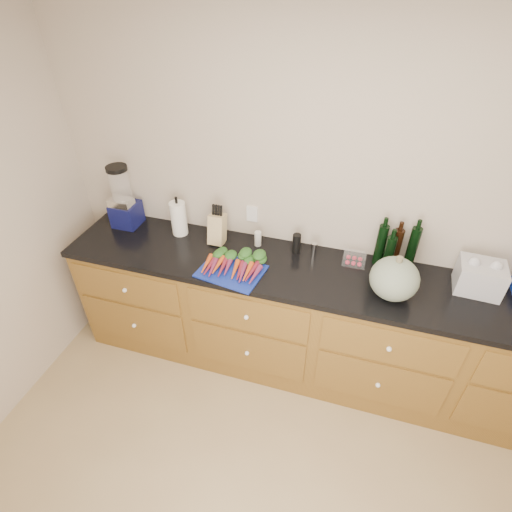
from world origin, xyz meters
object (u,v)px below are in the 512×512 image
(tomato_box, at_px, (354,259))
(knife_block, at_px, (217,229))
(carrots, at_px, (233,264))
(squash, at_px, (394,279))
(paper_towel, at_px, (179,218))
(blender_appliance, at_px, (123,200))
(cutting_board, at_px, (231,271))

(tomato_box, bearing_deg, knife_block, -178.23)
(carrots, bearing_deg, squash, 1.97)
(squash, height_order, paper_towel, squash)
(blender_appliance, bearing_deg, knife_block, -1.33)
(carrots, relative_size, tomato_box, 2.64)
(paper_towel, distance_m, tomato_box, 1.28)
(cutting_board, relative_size, tomato_box, 2.77)
(cutting_board, xyz_separation_m, paper_towel, (-0.52, 0.32, 0.12))
(squash, distance_m, tomato_box, 0.37)
(squash, relative_size, knife_block, 1.35)
(cutting_board, distance_m, blender_appliance, 1.03)
(paper_towel, height_order, knife_block, paper_towel)
(cutting_board, height_order, blender_appliance, blender_appliance)
(cutting_board, distance_m, tomato_box, 0.83)
(blender_appliance, distance_m, paper_towel, 0.45)
(knife_block, bearing_deg, cutting_board, -55.05)
(blender_appliance, relative_size, paper_towel, 1.86)
(cutting_board, relative_size, paper_towel, 1.59)
(squash, bearing_deg, knife_block, 169.37)
(carrots, distance_m, blender_appliance, 1.01)
(blender_appliance, relative_size, knife_block, 2.22)
(carrots, height_order, knife_block, knife_block)
(carrots, relative_size, squash, 1.34)
(knife_block, distance_m, tomato_box, 0.97)
(squash, bearing_deg, paper_towel, 170.75)
(paper_towel, bearing_deg, cutting_board, -31.74)
(tomato_box, bearing_deg, cutting_board, -156.50)
(blender_appliance, relative_size, tomato_box, 3.24)
(tomato_box, bearing_deg, blender_appliance, -179.58)
(paper_towel, bearing_deg, squash, -9.25)
(carrots, xyz_separation_m, tomato_box, (0.76, 0.29, 0.00))
(knife_block, height_order, tomato_box, knife_block)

